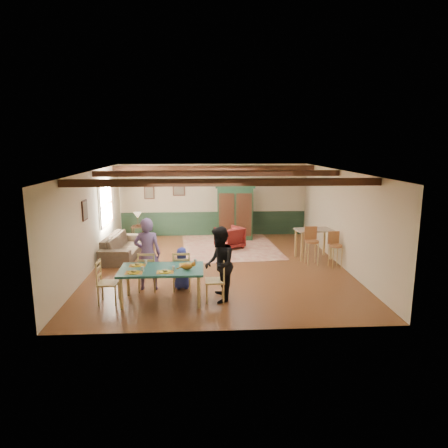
{
  "coord_description": "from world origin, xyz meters",
  "views": [
    {
      "loc": [
        -0.49,
        -10.91,
        3.43
      ],
      "look_at": [
        0.17,
        0.39,
        1.15
      ],
      "focal_mm": 32.0,
      "sensor_mm": 36.0,
      "label": 1
    }
  ],
  "objects": [
    {
      "name": "end_table",
      "position": [
        -2.74,
        3.22,
        0.27
      ],
      "size": [
        0.45,
        0.45,
        0.54
      ],
      "primitive_type": null,
      "rotation": [
        0.0,
        0.0,
        -0.01
      ],
      "color": "black",
      "rests_on": "floor"
    },
    {
      "name": "sofa",
      "position": [
        -2.88,
        1.15,
        0.34
      ],
      "size": [
        1.09,
        2.42,
        0.69
      ],
      "primitive_type": "imported",
      "rotation": [
        0.0,
        0.0,
        1.5
      ],
      "color": "#44382A",
      "rests_on": "floor"
    },
    {
      "name": "wall_left",
      "position": [
        -3.5,
        0.0,
        1.35
      ],
      "size": [
        0.02,
        8.0,
        2.7
      ],
      "primitive_type": "cube",
      "color": "beige",
      "rests_on": "floor"
    },
    {
      "name": "bar_stool_right",
      "position": [
        3.28,
        -0.27,
        0.5
      ],
      "size": [
        0.41,
        0.44,
        1.0
      ],
      "primitive_type": null,
      "rotation": [
        0.0,
        0.0,
        0.14
      ],
      "color": "#A96E42",
      "rests_on": "floor"
    },
    {
      "name": "place_setting_near_left",
      "position": [
        -1.92,
        -2.78,
        0.81
      ],
      "size": [
        0.4,
        0.3,
        0.11
      ],
      "primitive_type": null,
      "rotation": [
        0.0,
        0.0,
        0.0
      ],
      "color": "gold",
      "rests_on": "dining_table"
    },
    {
      "name": "bar_stool_left",
      "position": [
        2.69,
        0.06,
        0.54
      ],
      "size": [
        0.4,
        0.43,
        1.08
      ],
      "primitive_type": null,
      "rotation": [
        0.0,
        0.0,
        0.03
      ],
      "color": "#A96E42",
      "rests_on": "floor"
    },
    {
      "name": "person_man",
      "position": [
        -1.77,
        -1.71,
        0.87
      ],
      "size": [
        0.64,
        0.42,
        1.74
      ],
      "primitive_type": "imported",
      "rotation": [
        0.0,
        0.0,
        3.14
      ],
      "color": "#745694",
      "rests_on": "floor"
    },
    {
      "name": "area_rug",
      "position": [
        0.47,
        2.17,
        0.01
      ],
      "size": [
        3.36,
        3.89,
        0.01
      ],
      "primitive_type": "cube",
      "rotation": [
        0.0,
        0.0,
        0.08
      ],
      "color": "beige",
      "rests_on": "floor"
    },
    {
      "name": "dining_chair_far_left",
      "position": [
        -1.77,
        -1.8,
        0.48
      ],
      "size": [
        0.42,
        0.44,
        0.96
      ],
      "primitive_type": null,
      "rotation": [
        0.0,
        0.0,
        3.14
      ],
      "color": "tan",
      "rests_on": "floor"
    },
    {
      "name": "ceiling",
      "position": [
        0.0,
        0.0,
        2.7
      ],
      "size": [
        7.0,
        8.0,
        0.02
      ],
      "primitive_type": "cube",
      "color": "silver",
      "rests_on": "wall_back"
    },
    {
      "name": "counter_table",
      "position": [
        2.91,
        0.68,
        0.45
      ],
      "size": [
        1.16,
        0.78,
        0.9
      ],
      "primitive_type": null,
      "rotation": [
        0.0,
        0.0,
        0.14
      ],
      "color": "#B8A68F",
      "rests_on": "floor"
    },
    {
      "name": "ceiling_beam_back",
      "position": [
        0.0,
        3.0,
        2.61
      ],
      "size": [
        6.95,
        0.16,
        0.16
      ],
      "primitive_type": "cube",
      "color": "black",
      "rests_on": "ceiling"
    },
    {
      "name": "dining_table",
      "position": [
        -1.36,
        -2.52,
        0.38
      ],
      "size": [
        1.82,
        1.01,
        0.76
      ],
      "primitive_type": null,
      "rotation": [
        0.0,
        0.0,
        0.0
      ],
      "color": "#1B5650",
      "rests_on": "floor"
    },
    {
      "name": "wall_right",
      "position": [
        3.5,
        0.0,
        1.35
      ],
      "size": [
        0.02,
        8.0,
        2.7
      ],
      "primitive_type": "cube",
      "color": "beige",
      "rests_on": "floor"
    },
    {
      "name": "picture_left_wall",
      "position": [
        -3.47,
        -0.6,
        1.75
      ],
      "size": [
        0.04,
        0.42,
        0.52
      ],
      "primitive_type": null,
      "color": "#7D735A",
      "rests_on": "wall_left"
    },
    {
      "name": "table_lamp",
      "position": [
        -2.74,
        3.22,
        0.79
      ],
      "size": [
        0.29,
        0.29,
        0.5
      ],
      "primitive_type": null,
      "rotation": [
        0.0,
        0.0,
        0.04
      ],
      "color": "#D6B98A",
      "rests_on": "end_table"
    },
    {
      "name": "cat",
      "position": [
        -0.81,
        -2.62,
        0.85
      ],
      "size": [
        0.36,
        0.14,
        0.18
      ],
      "primitive_type": null,
      "rotation": [
        0.0,
        0.0,
        0.0
      ],
      "color": "orange",
      "rests_on": "dining_table"
    },
    {
      "name": "person_child",
      "position": [
        -0.96,
        -1.71,
        0.51
      ],
      "size": [
        0.5,
        0.32,
        1.02
      ],
      "primitive_type": "imported",
      "rotation": [
        0.0,
        0.0,
        3.14
      ],
      "color": "#27349E",
      "rests_on": "floor"
    },
    {
      "name": "picture_back_b",
      "position": [
        -2.4,
        3.97,
        1.65
      ],
      "size": [
        0.38,
        0.04,
        0.48
      ],
      "primitive_type": null,
      "color": "#7D735A",
      "rests_on": "wall_back"
    },
    {
      "name": "person_woman",
      "position": [
        -0.1,
        -2.52,
        0.83
      ],
      "size": [
        0.63,
        0.81,
        1.67
      ],
      "primitive_type": "imported",
      "rotation": [
        0.0,
        0.0,
        -1.57
      ],
      "color": "black",
      "rests_on": "floor"
    },
    {
      "name": "wainscot_back",
      "position": [
        0.0,
        3.98,
        0.45
      ],
      "size": [
        6.95,
        0.03,
        0.9
      ],
      "primitive_type": "cube",
      "color": "#1B3121",
      "rests_on": "floor"
    },
    {
      "name": "window_left",
      "position": [
        -3.47,
        1.7,
        1.55
      ],
      "size": [
        0.06,
        1.6,
        1.3
      ],
      "primitive_type": null,
      "color": "white",
      "rests_on": "wall_left"
    },
    {
      "name": "picture_back_a",
      "position": [
        -1.3,
        3.97,
        1.8
      ],
      "size": [
        0.45,
        0.04,
        0.55
      ],
      "primitive_type": null,
      "color": "#7D735A",
      "rests_on": "wall_back"
    },
    {
      "name": "place_setting_near_center",
      "position": [
        -1.26,
        -2.78,
        0.81
      ],
      "size": [
        0.4,
        0.3,
        0.11
      ],
      "primitive_type": null,
      "rotation": [
        0.0,
        0.0,
        0.0
      ],
      "color": "gold",
      "rests_on": "dining_table"
    },
    {
      "name": "ceiling_beam_mid",
      "position": [
        0.0,
        0.4,
        2.61
      ],
      "size": [
        6.95,
        0.16,
        0.16
      ],
      "primitive_type": "cube",
      "color": "black",
      "rests_on": "ceiling"
    },
    {
      "name": "dining_chair_far_right",
      "position": [
        -0.96,
        -1.8,
        0.48
      ],
      "size": [
        0.42,
        0.44,
        0.96
      ],
      "primitive_type": null,
      "rotation": [
        0.0,
        0.0,
        3.14
      ],
      "color": "tan",
      "rests_on": "floor"
    },
    {
      "name": "floor",
      "position": [
        0.0,
        0.0,
        0.0
      ],
      "size": [
        8.0,
        8.0,
        0.0
      ],
      "primitive_type": "plane",
      "color": "#592F19",
      "rests_on": "ground"
    },
    {
      "name": "armoire",
      "position": [
        0.75,
        3.28,
        0.99
      ],
      "size": [
        1.45,
        0.69,
        1.98
      ],
      "primitive_type": "cube",
      "rotation": [
        0.0,
        0.0,
        -0.09
      ],
      "color": "black",
      "rests_on": "floor"
    },
    {
      "name": "armchair",
      "position": [
        0.46,
        2.0,
        0.36
      ],
      "size": [
        1.08,
        1.09,
        0.72
      ],
      "primitive_type": "imported",
      "rotation": [
        0.0,
        0.0,
        -2.58
      ],
      "color": "#4A0E10",
      "rests_on": "floor"
    },
    {
      "name": "place_setting_far_right",
      "position": [
        -0.81,
        -2.27,
        0.81
      ],
      "size": [
        0.4,
        0.3,
        0.11
      ],
      "primitive_type": null,
      "rotation": [
        0.0,
        0.0,
        0.0
      ],
      "color": "gold",
      "rests_on": "dining_table"
    },
    {
      "name": "wall_back",
      "position": [
        0.0,
        4.0,
        1.35
      ],
      "size": [
        7.0,
        0.02,
        2.7
      ],
      "primitive_type": "cube",
      "color": "beige",
      "rests_on": "floor"
    },
    {
      "name": "dining_chair_end_left",
      "position": [
        -2.52,
        -2.52,
        0.48
      ],
      "size": [
        0.44,
        0.42,
        0.96
      ],
      "primitive_type": null,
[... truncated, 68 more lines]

